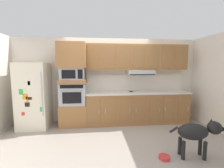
% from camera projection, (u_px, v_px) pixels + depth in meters
% --- Properties ---
extents(ground_plane, '(9.60, 9.60, 0.00)m').
position_uv_depth(ground_plane, '(111.00, 134.00, 3.75)').
color(ground_plane, '#9E9389').
extents(back_kitchen_wall, '(6.20, 0.12, 2.50)m').
position_uv_depth(back_kitchen_wall, '(108.00, 80.00, 4.71)').
color(back_kitchen_wall, beige).
rests_on(back_kitchen_wall, ground).
extents(side_panel_right, '(0.12, 7.10, 2.50)m').
position_uv_depth(side_panel_right, '(220.00, 83.00, 3.91)').
color(side_panel_right, silver).
rests_on(side_panel_right, ground).
extents(refrigerator, '(0.76, 0.73, 1.76)m').
position_uv_depth(refrigerator, '(34.00, 96.00, 4.12)').
color(refrigerator, silver).
rests_on(refrigerator, ground).
extents(oven_base_cabinet, '(0.74, 0.62, 0.60)m').
position_uv_depth(oven_base_cabinet, '(74.00, 114.00, 4.36)').
color(oven_base_cabinet, '#996638').
rests_on(oven_base_cabinet, ground).
extents(built_in_oven, '(0.70, 0.62, 0.60)m').
position_uv_depth(built_in_oven, '(73.00, 94.00, 4.29)').
color(built_in_oven, '#A8AAAF').
rests_on(built_in_oven, oven_base_cabinet).
extents(appliance_mid_shelf, '(0.74, 0.62, 0.10)m').
position_uv_depth(appliance_mid_shelf, '(73.00, 81.00, 4.26)').
color(appliance_mid_shelf, '#996638').
rests_on(appliance_mid_shelf, built_in_oven).
extents(microwave, '(0.64, 0.54, 0.32)m').
position_uv_depth(microwave, '(73.00, 74.00, 4.23)').
color(microwave, '#A8AAAF').
rests_on(microwave, appliance_mid_shelf).
extents(appliance_upper_cabinet, '(0.74, 0.62, 0.68)m').
position_uv_depth(appliance_upper_cabinet, '(72.00, 56.00, 4.18)').
color(appliance_upper_cabinet, '#996638').
rests_on(appliance_upper_cabinet, microwave).
extents(lower_cabinet_run, '(2.97, 0.63, 0.88)m').
position_uv_depth(lower_cabinet_run, '(138.00, 108.00, 4.53)').
color(lower_cabinet_run, '#996638').
rests_on(lower_cabinet_run, ground).
extents(countertop_slab, '(3.01, 0.64, 0.04)m').
position_uv_depth(countertop_slab, '(138.00, 93.00, 4.49)').
color(countertop_slab, beige).
rests_on(countertop_slab, lower_cabinet_run).
extents(backsplash_panel, '(3.01, 0.02, 0.50)m').
position_uv_depth(backsplash_panel, '(135.00, 82.00, 4.74)').
color(backsplash_panel, silver).
rests_on(backsplash_panel, countertop_slab).
extents(upper_cabinet_with_hood, '(2.97, 0.48, 0.88)m').
position_uv_depth(upper_cabinet_with_hood, '(137.00, 58.00, 4.50)').
color(upper_cabinet_with_hood, '#996638').
rests_on(upper_cabinet_with_hood, backsplash_panel).
extents(screwdriver, '(0.16, 0.17, 0.03)m').
position_uv_depth(screwdriver, '(131.00, 91.00, 4.52)').
color(screwdriver, black).
rests_on(screwdriver, countertop_slab).
extents(dog, '(0.98, 0.38, 0.71)m').
position_uv_depth(dog, '(198.00, 132.00, 2.75)').
color(dog, black).
rests_on(dog, ground).
extents(dog_food_bowl, '(0.20, 0.20, 0.06)m').
position_uv_depth(dog_food_bowl, '(164.00, 157.00, 2.74)').
color(dog_food_bowl, red).
rests_on(dog_food_bowl, ground).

